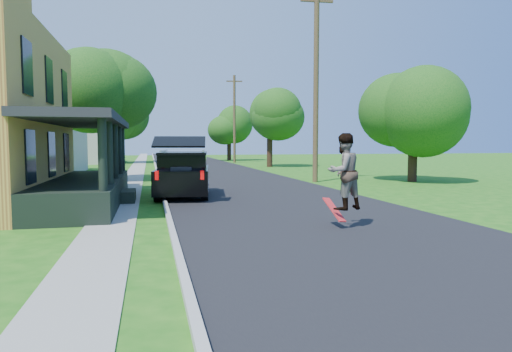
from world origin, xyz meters
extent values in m
plane|color=#195811|center=(0.00, 0.00, 0.00)|extent=(140.00, 140.00, 0.00)
cube|color=black|center=(0.00, 20.00, 0.00)|extent=(8.00, 120.00, 0.02)
cube|color=#A0A09B|center=(-4.05, 20.00, 0.00)|extent=(0.15, 120.00, 0.12)
cube|color=gray|center=(-5.60, 20.00, 0.00)|extent=(1.30, 120.00, 0.03)
cube|color=gray|center=(-9.50, 6.00, 0.00)|extent=(6.50, 1.20, 0.03)
cube|color=black|center=(-6.80, 6.00, 0.45)|extent=(2.40, 10.00, 0.90)
cube|color=black|center=(-6.80, 6.00, 3.00)|extent=(2.60, 10.30, 0.25)
cube|color=beige|center=(-13.50, 24.00, 2.50)|extent=(8.00, 8.00, 5.00)
pyramid|color=black|center=(-13.50, 24.00, 7.20)|extent=(12.78, 12.78, 2.20)
cube|color=beige|center=(-13.50, 40.00, 2.50)|extent=(8.00, 8.00, 5.00)
pyramid|color=black|center=(-13.50, 40.00, 7.20)|extent=(12.78, 12.78, 2.20)
cube|color=black|center=(-3.20, 7.37, 0.71)|extent=(2.64, 5.04, 0.93)
cube|color=black|center=(-3.18, 7.53, 1.46)|extent=(2.24, 3.20, 0.60)
cube|color=black|center=(-3.18, 7.53, 1.78)|extent=(2.29, 3.30, 0.09)
cube|color=black|center=(-3.51, 5.04, 2.24)|extent=(1.98, 1.23, 0.42)
cube|color=#343439|center=(-3.39, 5.94, 1.04)|extent=(0.85, 0.75, 0.49)
cube|color=silver|center=(-3.98, 7.64, 1.88)|extent=(0.41, 2.63, 0.07)
cube|color=silver|center=(-2.38, 7.43, 1.88)|extent=(0.41, 2.63, 0.07)
cube|color=#990505|center=(-4.31, 5.11, 1.04)|extent=(0.14, 0.08, 0.33)
cube|color=#990505|center=(-2.71, 4.90, 1.04)|extent=(0.14, 0.08, 0.33)
cylinder|color=black|center=(-3.87, 9.06, 0.37)|extent=(0.36, 0.77, 0.74)
cylinder|color=black|center=(-2.12, 8.83, 0.37)|extent=(0.36, 0.77, 0.74)
cylinder|color=black|center=(-4.28, 5.91, 0.37)|extent=(0.36, 0.77, 0.74)
cylinder|color=black|center=(-2.53, 5.68, 0.37)|extent=(0.36, 0.77, 0.74)
imported|color=black|center=(0.30, -0.71, 1.47)|extent=(1.14, 1.01, 1.98)
cube|color=red|center=(0.12, -0.55, 0.47)|extent=(0.42, 0.80, 0.58)
cylinder|color=black|center=(-6.96, 15.44, 1.65)|extent=(0.63, 0.63, 3.29)
sphere|color=#3B701E|center=(-6.96, 15.44, 5.02)|extent=(6.29, 6.29, 5.20)
sphere|color=#3B701E|center=(-6.66, 15.08, 6.18)|extent=(5.45, 5.45, 4.51)
sphere|color=#3B701E|center=(-7.32, 15.91, 5.60)|extent=(5.59, 5.59, 4.62)
cylinder|color=black|center=(-7.96, 38.81, 1.59)|extent=(0.57, 0.57, 3.18)
sphere|color=#3B701E|center=(-7.96, 38.81, 4.93)|extent=(5.84, 5.84, 5.25)
sphere|color=#3B701E|center=(-7.56, 38.58, 6.10)|extent=(5.06, 5.06, 4.55)
sphere|color=#3B701E|center=(-8.45, 39.12, 5.52)|extent=(5.19, 5.19, 4.67)
cylinder|color=black|center=(9.96, 11.52, 1.21)|extent=(0.61, 0.61, 2.43)
sphere|color=#3B701E|center=(9.96, 11.52, 4.01)|extent=(5.74, 5.74, 4.75)
sphere|color=#3B701E|center=(10.25, 11.17, 5.07)|extent=(4.98, 4.98, 4.12)
sphere|color=#3B701E|center=(9.61, 11.98, 4.54)|extent=(5.10, 5.10, 4.23)
cylinder|color=black|center=(6.07, 28.45, 1.63)|extent=(0.60, 0.60, 3.27)
sphere|color=#3B701E|center=(6.07, 28.45, 4.79)|extent=(5.35, 5.35, 4.56)
sphere|color=#3B701E|center=(6.48, 28.25, 5.80)|extent=(4.64, 4.64, 3.95)
sphere|color=#3B701E|center=(5.56, 28.71, 5.29)|extent=(4.76, 4.76, 4.05)
cylinder|color=black|center=(5.00, 43.90, 1.26)|extent=(0.55, 0.55, 2.52)
sphere|color=#3B701E|center=(5.00, 43.90, 3.86)|extent=(4.50, 4.50, 4.04)
sphere|color=#3B701E|center=(5.38, 43.68, 4.76)|extent=(3.90, 3.90, 3.50)
sphere|color=#3B701E|center=(4.52, 44.20, 4.31)|extent=(4.00, 4.00, 3.59)
cylinder|color=#463320|center=(4.50, 12.54, 5.32)|extent=(0.32, 0.32, 10.63)
cube|color=#463320|center=(4.50, 12.54, 9.95)|extent=(1.83, 0.27, 0.14)
cylinder|color=#463320|center=(4.50, 37.49, 4.73)|extent=(0.32, 0.32, 9.46)
cube|color=#463320|center=(4.50, 37.49, 8.82)|extent=(1.73, 0.36, 0.13)
camera|label=1|loc=(-4.55, -11.59, 2.23)|focal=32.00mm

